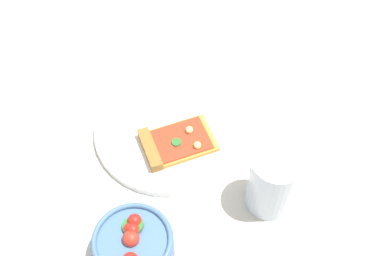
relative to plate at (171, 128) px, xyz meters
name	(u,v)px	position (x,y,z in m)	size (l,w,h in m)	color
ground_plane	(176,124)	(0.01, -0.02, -0.01)	(2.40, 2.40, 0.00)	beige
plate	(171,128)	(0.00, 0.00, 0.00)	(0.27, 0.27, 0.01)	white
pizza_slice_main	(173,143)	(-0.04, 0.02, 0.01)	(0.11, 0.14, 0.02)	gold
salad_bowl	(134,246)	(-0.16, 0.17, 0.02)	(0.12, 0.12, 0.07)	#4C7299
soda_glass	(272,183)	(-0.21, -0.05, 0.05)	(0.08, 0.08, 0.12)	silver
paper_napkin	(192,16)	(0.23, -0.21, -0.01)	(0.15, 0.15, 0.00)	white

